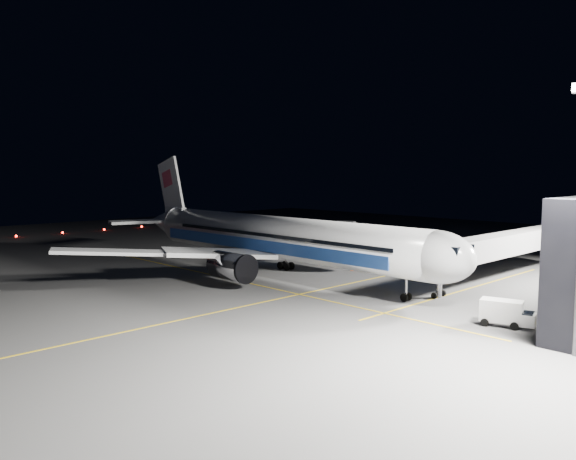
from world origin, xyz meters
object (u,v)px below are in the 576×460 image
at_px(baggage_tug, 301,253).
at_px(safety_cone_c, 325,260).
at_px(safety_cone_b, 317,258).
at_px(safety_cone_a, 352,268).
at_px(airliner, 273,238).
at_px(service_truck, 507,313).
at_px(jet_bridge, 497,246).

relative_size(baggage_tug, safety_cone_c, 4.61).
bearing_deg(safety_cone_c, safety_cone_b, 167.68).
relative_size(safety_cone_a, safety_cone_b, 1.01).
relative_size(airliner, safety_cone_a, 95.11).
relative_size(service_truck, safety_cone_b, 7.90).
relative_size(airliner, safety_cone_c, 103.77).
bearing_deg(safety_cone_c, airliner, -78.88).
xyz_separation_m(service_truck, safety_cone_b, (-38.51, 15.87, -0.97)).
relative_size(safety_cone_a, safety_cone_c, 1.09).
distance_m(service_truck, safety_cone_b, 41.67).
relative_size(service_truck, safety_cone_c, 8.53).
bearing_deg(baggage_tug, jet_bridge, 31.90).
relative_size(baggage_tug, safety_cone_a, 4.22).
distance_m(airliner, service_truck, 33.97).
xyz_separation_m(airliner, baggage_tug, (-8.49, 14.01, -4.43)).
bearing_deg(service_truck, safety_cone_a, 140.25).
height_order(airliner, safety_cone_c, airliner).
bearing_deg(jet_bridge, safety_cone_a, -156.66).
bearing_deg(jet_bridge, safety_cone_b, -171.73).
height_order(baggage_tug, safety_cone_b, baggage_tug).
bearing_deg(safety_cone_a, airliner, -117.22).
relative_size(airliner, service_truck, 12.17).
relative_size(jet_bridge, safety_cone_b, 53.77).
bearing_deg(baggage_tug, safety_cone_c, 19.88).
distance_m(service_truck, safety_cone_c, 39.50).
height_order(service_truck, safety_cone_b, service_truck).
distance_m(airliner, jet_bridge, 29.31).
bearing_deg(service_truck, baggage_tug, 143.05).
bearing_deg(baggage_tug, safety_cone_b, 24.45).
xyz_separation_m(jet_bridge, safety_cone_a, (-17.72, -7.64, -4.26)).
height_order(airliner, service_truck, airliner).
bearing_deg(baggage_tug, service_truck, 3.97).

